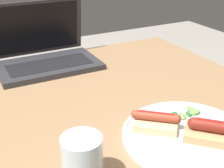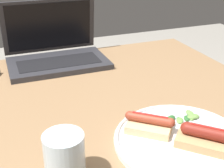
# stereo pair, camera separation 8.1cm
# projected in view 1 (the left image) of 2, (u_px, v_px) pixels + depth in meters

# --- Properties ---
(desk) EXTENTS (1.08, 0.84, 0.78)m
(desk) POSITION_uv_depth(u_px,v_px,m) (83.00, 134.00, 0.87)
(desk) COLOR #93704C
(desk) RESTS_ON ground_plane
(laptop) EXTENTS (0.34, 0.23, 0.21)m
(laptop) POSITION_uv_depth(u_px,v_px,m) (45.00, 54.00, 1.07)
(laptop) COLOR #2D2D33
(laptop) RESTS_ON desk
(plate) EXTENTS (0.29, 0.29, 0.02)m
(plate) POSITION_uv_depth(u_px,v_px,m) (187.00, 135.00, 0.69)
(plate) COLOR silver
(plate) RESTS_ON desk
(sausage_toast_left) EXTENTS (0.13, 0.13, 0.05)m
(sausage_toast_left) POSITION_uv_depth(u_px,v_px,m) (213.00, 132.00, 0.66)
(sausage_toast_left) COLOR tan
(sausage_toast_left) RESTS_ON plate
(sausage_toast_middle) EXTENTS (0.12, 0.12, 0.04)m
(sausage_toast_middle) POSITION_uv_depth(u_px,v_px,m) (156.00, 122.00, 0.70)
(sausage_toast_middle) COLOR #D6B784
(sausage_toast_middle) RESTS_ON plate
(salad_pile) EXTENTS (0.08, 0.05, 0.01)m
(salad_pile) POSITION_uv_depth(u_px,v_px,m) (187.00, 113.00, 0.76)
(salad_pile) COLOR #387A33
(salad_pile) RESTS_ON plate
(drinking_glass) EXTENTS (0.07, 0.07, 0.10)m
(drinking_glass) POSITION_uv_depth(u_px,v_px,m) (82.00, 161.00, 0.55)
(drinking_glass) COLOR silver
(drinking_glass) RESTS_ON desk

